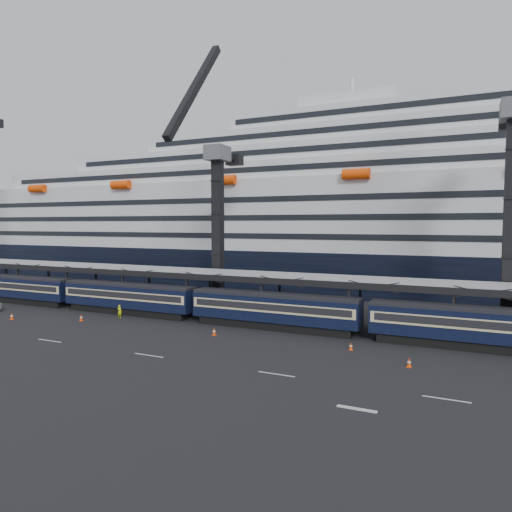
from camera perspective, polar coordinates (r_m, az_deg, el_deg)
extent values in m
plane|color=black|center=(38.91, 7.64, -13.12)|extent=(260.00, 260.00, 0.00)
cube|color=beige|center=(49.81, -24.37, -9.62)|extent=(3.00, 0.15, 0.02)
cube|color=beige|center=(41.75, -13.24, -11.99)|extent=(3.00, 0.15, 0.02)
cube|color=beige|center=(35.95, 2.56, -14.53)|extent=(3.00, 0.15, 0.02)
cube|color=beige|center=(33.61, 22.71, -16.19)|extent=(3.00, 0.15, 0.02)
cube|color=beige|center=(30.43, 12.49, -18.15)|extent=(2.50, 0.40, 0.02)
cube|color=black|center=(75.19, -27.36, -4.85)|extent=(17.48, 2.40, 0.90)
cube|color=black|center=(74.95, -27.40, -3.49)|extent=(19.00, 2.80, 2.70)
cube|color=beige|center=(74.92, -27.41, -3.26)|extent=(18.62, 2.92, 1.05)
cube|color=black|center=(74.91, -27.41, -3.22)|extent=(17.86, 2.98, 0.70)
cube|color=black|center=(74.78, -27.44, -2.35)|extent=(19.00, 2.50, 0.35)
cube|color=black|center=(60.86, -15.59, -6.55)|extent=(17.48, 2.40, 0.90)
cube|color=black|center=(60.56, -15.62, -4.87)|extent=(19.00, 2.80, 2.70)
cube|color=beige|center=(60.51, -15.63, -4.59)|extent=(18.62, 2.92, 1.05)
cube|color=black|center=(60.50, -15.63, -4.54)|extent=(17.86, 2.98, 0.70)
cube|color=black|center=(60.35, -15.65, -3.46)|extent=(19.00, 2.50, 0.35)
cube|color=black|center=(50.52, 2.22, -8.56)|extent=(17.48, 2.40, 0.90)
cube|color=black|center=(50.16, 2.22, -6.55)|extent=(19.00, 2.80, 2.70)
cube|color=beige|center=(50.11, 2.22, -6.22)|extent=(18.62, 2.92, 1.05)
cube|color=black|center=(50.10, 2.22, -6.16)|extent=(17.86, 2.98, 0.70)
cube|color=black|center=(49.91, 2.23, -4.86)|extent=(19.00, 2.50, 0.35)
cube|color=black|center=(46.92, 25.80, -9.94)|extent=(17.48, 2.40, 0.90)
cube|color=black|center=(46.53, 25.87, -7.79)|extent=(19.00, 2.80, 2.70)
cube|color=beige|center=(46.48, 25.88, -7.43)|extent=(18.62, 2.92, 1.05)
cube|color=black|center=(46.47, 25.88, -7.37)|extent=(17.86, 2.98, 0.70)
cube|color=black|center=(46.26, 25.92, -5.97)|extent=(19.00, 2.50, 0.35)
cube|color=#909398|center=(51.12, 12.29, -2.87)|extent=(130.00, 6.00, 0.25)
cube|color=black|center=(48.25, 11.53, -3.63)|extent=(130.00, 0.25, 0.70)
cube|color=black|center=(54.07, 12.97, -2.83)|extent=(130.00, 0.25, 0.70)
cube|color=black|center=(88.49, -28.73, -2.16)|extent=(0.25, 0.25, 5.40)
cube|color=black|center=(77.20, -27.63, -2.95)|extent=(0.25, 0.25, 5.40)
cube|color=black|center=(80.72, -24.48, -2.57)|extent=(0.25, 0.25, 5.40)
cube|color=black|center=(69.60, -22.57, -3.52)|extent=(0.25, 0.25, 5.40)
cube|color=black|center=(73.48, -19.36, -3.05)|extent=(0.25, 0.25, 5.40)
cube|color=black|center=(62.68, -16.32, -4.17)|extent=(0.25, 0.25, 5.40)
cube|color=black|center=(66.97, -13.18, -3.60)|extent=(0.25, 0.25, 5.40)
cube|color=black|center=(56.69, -8.63, -4.91)|extent=(0.25, 0.25, 5.40)
cube|color=black|center=(61.39, -5.76, -4.20)|extent=(0.25, 0.25, 5.40)
cube|color=black|center=(51.94, 0.68, -5.68)|extent=(0.25, 0.25, 5.40)
cube|color=black|center=(57.04, 2.97, -4.81)|extent=(0.25, 0.25, 5.40)
cube|color=black|center=(48.81, 11.54, -6.39)|extent=(0.25, 0.25, 5.40)
cube|color=black|center=(54.21, 12.89, -5.37)|extent=(0.25, 0.25, 5.40)
cube|color=black|center=(47.62, 23.43, -6.90)|extent=(0.25, 0.25, 5.40)
cube|color=black|center=(53.13, 23.56, -5.80)|extent=(0.25, 0.25, 5.40)
cube|color=black|center=(82.69, 17.03, -1.68)|extent=(200.00, 28.00, 7.00)
cube|color=silver|center=(82.32, 17.16, 4.91)|extent=(190.00, 26.88, 12.00)
cube|color=silver|center=(82.81, 17.27, 10.11)|extent=(160.00, 24.64, 3.00)
cube|color=black|center=(70.65, 15.95, 11.22)|extent=(153.60, 0.12, 0.90)
cube|color=silver|center=(83.19, 17.31, 12.16)|extent=(124.00, 21.84, 3.00)
cube|color=black|center=(72.46, 16.17, 13.43)|extent=(119.04, 0.12, 0.90)
cube|color=silver|center=(83.68, 17.36, 14.19)|extent=(90.00, 19.04, 3.00)
cube|color=black|center=(74.37, 16.39, 15.53)|extent=(86.40, 0.12, 0.90)
cube|color=silver|center=(84.27, 17.40, 16.20)|extent=(56.00, 16.24, 3.00)
cube|color=black|center=(76.38, 16.59, 17.52)|extent=(53.76, 0.12, 0.90)
cube|color=silver|center=(86.22, 11.89, 17.72)|extent=(16.00, 12.00, 2.50)
cylinder|color=#FF4608|center=(105.56, -25.65, 7.61)|extent=(4.00, 1.60, 1.60)
cylinder|color=#FF4608|center=(89.85, -16.53, 8.54)|extent=(4.00, 1.60, 1.60)
cylinder|color=#FF4608|center=(77.27, -3.97, 9.46)|extent=(4.00, 1.60, 1.60)
cylinder|color=#FF4608|center=(69.55, 12.41, 9.99)|extent=(4.00, 1.60, 1.60)
cube|color=#4E5156|center=(63.54, -4.74, -5.47)|extent=(4.50, 4.50, 2.00)
cube|color=black|center=(62.68, -4.79, 3.59)|extent=(1.30, 1.30, 18.00)
cube|color=#4E5156|center=(63.40, -4.85, 12.66)|extent=(2.60, 3.20, 2.00)
cube|color=black|center=(60.01, -7.78, 19.88)|extent=(0.90, 12.26, 14.37)
cube|color=black|center=(65.58, -3.74, 12.38)|extent=(0.90, 5.04, 0.90)
cube|color=black|center=(67.76, -2.70, 11.94)|extent=(2.20, 1.60, 1.60)
cube|color=#4E5156|center=(54.77, 28.81, -7.48)|extent=(4.50, 4.50, 2.00)
cube|color=black|center=(53.77, 29.21, 4.10)|extent=(1.30, 1.30, 20.00)
cube|color=black|center=(57.73, 29.37, 15.05)|extent=(0.90, 5.60, 0.90)
cube|color=black|center=(60.43, 29.14, 14.34)|extent=(2.20, 1.60, 1.60)
imported|color=#C5E30B|center=(58.51, -16.69, -6.64)|extent=(0.59, 0.39, 1.60)
cube|color=#FF4608|center=(62.55, -28.21, -6.99)|extent=(0.42, 0.42, 0.04)
cone|color=#FF4608|center=(62.47, -28.22, -6.61)|extent=(0.35, 0.35, 0.79)
cylinder|color=white|center=(62.47, -28.22, -6.61)|extent=(0.30, 0.30, 0.13)
cube|color=#FF4608|center=(58.29, -21.00, -7.56)|extent=(0.40, 0.40, 0.04)
cone|color=#FF4608|center=(58.22, -21.01, -7.18)|extent=(0.33, 0.33, 0.75)
cylinder|color=white|center=(58.22, -21.01, -7.18)|extent=(0.28, 0.28, 0.12)
cube|color=#FF4608|center=(47.85, -5.25, -9.82)|extent=(0.40, 0.40, 0.04)
cone|color=#FF4608|center=(47.75, -5.26, -9.35)|extent=(0.34, 0.34, 0.76)
cylinder|color=white|center=(47.75, -5.26, -9.35)|extent=(0.28, 0.28, 0.13)
cube|color=#FF4608|center=(43.21, 11.76, -11.40)|extent=(0.35, 0.35, 0.04)
cone|color=#FF4608|center=(43.12, 11.77, -10.95)|extent=(0.30, 0.30, 0.66)
cylinder|color=white|center=(43.12, 11.77, -10.95)|extent=(0.25, 0.25, 0.11)
cube|color=#FF4608|center=(39.50, 18.58, -13.01)|extent=(0.40, 0.40, 0.04)
cone|color=#FF4608|center=(39.39, 18.60, -12.46)|extent=(0.33, 0.33, 0.75)
cylinder|color=white|center=(39.39, 18.60, -12.46)|extent=(0.28, 0.28, 0.13)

